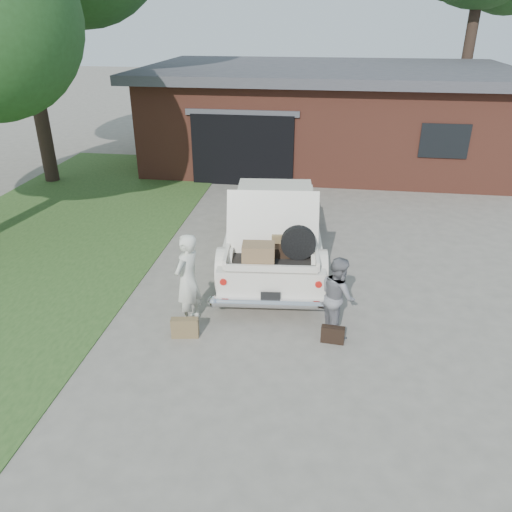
# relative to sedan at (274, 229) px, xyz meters

# --- Properties ---
(ground) EXTENTS (90.00, 90.00, 0.00)m
(ground) POSITION_rel_sedan_xyz_m (-0.09, -2.68, -0.76)
(ground) COLOR gray
(ground) RESTS_ON ground
(grass_strip) EXTENTS (6.00, 16.00, 0.02)m
(grass_strip) POSITION_rel_sedan_xyz_m (-5.59, 0.32, -0.75)
(grass_strip) COLOR #2D4C1E
(grass_strip) RESTS_ON ground
(house) EXTENTS (12.80, 7.80, 3.30)m
(house) POSITION_rel_sedan_xyz_m (0.90, 8.79, 0.91)
(house) COLOR brown
(house) RESTS_ON ground
(sedan) EXTENTS (2.43, 5.30, 2.07)m
(sedan) POSITION_rel_sedan_xyz_m (0.00, 0.00, 0.00)
(sedan) COLOR silver
(sedan) RESTS_ON ground
(woman_left) EXTENTS (0.58, 0.71, 1.68)m
(woman_left) POSITION_rel_sedan_xyz_m (-1.20, -2.65, 0.08)
(woman_left) COLOR beige
(woman_left) RESTS_ON ground
(woman_right) EXTENTS (0.76, 0.84, 1.41)m
(woman_right) POSITION_rel_sedan_xyz_m (1.37, -2.58, -0.05)
(woman_right) COLOR slate
(woman_right) RESTS_ON ground
(suitcase_left) EXTENTS (0.48, 0.22, 0.35)m
(suitcase_left) POSITION_rel_sedan_xyz_m (-1.15, -3.12, -0.58)
(suitcase_left) COLOR olive
(suitcase_left) RESTS_ON ground
(suitcase_right) EXTENTS (0.40, 0.16, 0.30)m
(suitcase_right) POSITION_rel_sedan_xyz_m (1.33, -2.93, -0.61)
(suitcase_right) COLOR black
(suitcase_right) RESTS_ON ground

